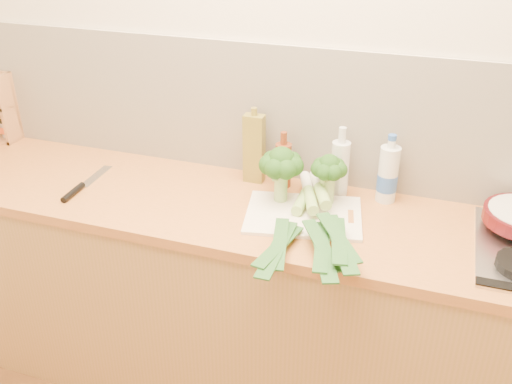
% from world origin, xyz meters
% --- Properties ---
extents(room_shell, '(3.50, 3.50, 3.50)m').
position_xyz_m(room_shell, '(0.00, 1.49, 1.17)').
color(room_shell, beige).
rests_on(room_shell, ground).
extents(counter, '(3.20, 0.62, 0.90)m').
position_xyz_m(counter, '(0.00, 1.20, 0.45)').
color(counter, '#A57744').
rests_on(counter, ground).
extents(chopping_board, '(0.47, 0.38, 0.01)m').
position_xyz_m(chopping_board, '(0.14, 1.19, 0.91)').
color(chopping_board, white).
rests_on(chopping_board, counter).
extents(broccoli_left, '(0.16, 0.17, 0.22)m').
position_xyz_m(broccoli_left, '(0.03, 1.26, 1.06)').
color(broccoli_left, '#8EB469').
rests_on(broccoli_left, chopping_board).
extents(broccoli_right, '(0.13, 0.13, 0.19)m').
position_xyz_m(broccoli_right, '(0.20, 1.30, 1.05)').
color(broccoli_right, '#8EB469').
rests_on(broccoli_right, chopping_board).
extents(leek_front, '(0.10, 0.72, 0.04)m').
position_xyz_m(leek_front, '(0.12, 1.17, 0.94)').
color(leek_front, white).
rests_on(leek_front, chopping_board).
extents(leek_mid, '(0.29, 0.67, 0.04)m').
position_xyz_m(leek_mid, '(0.18, 1.16, 0.95)').
color(leek_mid, white).
rests_on(leek_mid, chopping_board).
extents(leek_back, '(0.30, 0.63, 0.04)m').
position_xyz_m(leek_back, '(0.23, 1.16, 0.97)').
color(leek_back, white).
rests_on(leek_back, chopping_board).
extents(chefs_knife, '(0.05, 0.34, 0.02)m').
position_xyz_m(chefs_knife, '(-0.75, 1.10, 0.91)').
color(chefs_knife, silver).
rests_on(chefs_knife, counter).
extents(oil_tin, '(0.08, 0.05, 0.31)m').
position_xyz_m(oil_tin, '(-0.13, 1.41, 1.04)').
color(oil_tin, olive).
rests_on(oil_tin, counter).
extents(glass_bottle, '(0.07, 0.07, 0.28)m').
position_xyz_m(glass_bottle, '(0.22, 1.40, 1.01)').
color(glass_bottle, silver).
rests_on(glass_bottle, counter).
extents(amber_bottle, '(0.06, 0.06, 0.23)m').
position_xyz_m(amber_bottle, '(-0.00, 1.40, 0.99)').
color(amber_bottle, maroon).
rests_on(amber_bottle, counter).
extents(water_bottle, '(0.08, 0.08, 0.25)m').
position_xyz_m(water_bottle, '(0.40, 1.41, 1.00)').
color(water_bottle, silver).
rests_on(water_bottle, counter).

